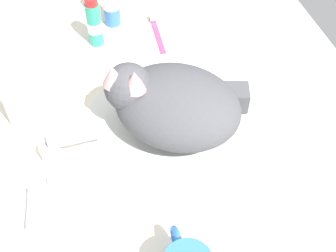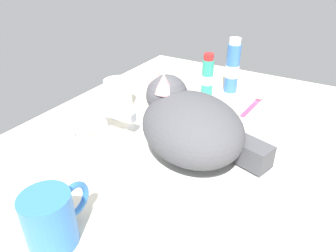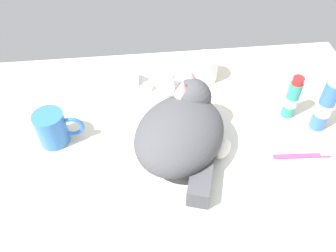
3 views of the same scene
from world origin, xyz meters
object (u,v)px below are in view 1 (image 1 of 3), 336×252
(toothbrush, at_px, (157,31))
(cat, at_px, (172,103))
(soap_bar, at_px, (42,209))
(toothpaste_bottle, at_px, (94,23))
(faucet, at_px, (59,148))
(rinse_cup, at_px, (25,106))

(toothbrush, bearing_deg, cat, 170.37)
(soap_bar, bearing_deg, toothpaste_bottle, -22.05)
(soap_bar, distance_m, toothpaste_bottle, 0.45)
(cat, bearing_deg, toothpaste_bottle, 17.58)
(faucet, height_order, toothbrush, faucet)
(faucet, xyz_separation_m, rinse_cup, (0.11, 0.05, 0.01))
(toothbrush, bearing_deg, soap_bar, 143.01)
(faucet, distance_m, rinse_cup, 0.12)
(soap_bar, xyz_separation_m, toothpaste_bottle, (0.41, -0.17, 0.03))
(faucet, bearing_deg, cat, -87.98)
(soap_bar, relative_size, toothbrush, 0.57)
(cat, xyz_separation_m, toothpaste_bottle, (0.29, 0.09, -0.02))
(faucet, bearing_deg, toothpaste_bottle, -22.48)
(rinse_cup, relative_size, toothbrush, 0.56)
(soap_bar, bearing_deg, cat, -64.54)
(toothpaste_bottle, bearing_deg, toothbrush, -92.05)
(rinse_cup, distance_m, soap_bar, 0.23)
(faucet, xyz_separation_m, soap_bar, (-0.12, 0.04, -0.00))
(toothpaste_bottle, relative_size, toothbrush, 0.92)
(cat, distance_m, rinse_cup, 0.28)
(faucet, height_order, rinse_cup, rinse_cup)
(rinse_cup, height_order, toothpaste_bottle, toothpaste_bottle)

